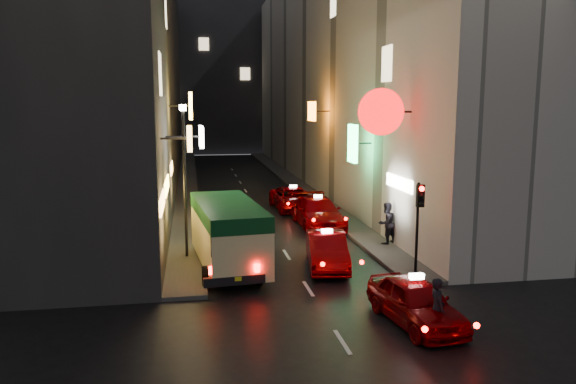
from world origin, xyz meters
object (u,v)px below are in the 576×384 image
minibus (228,228)px  traffic_light (419,210)px  pedestrian_crossing (437,304)px  lamp_post (185,171)px  taxi_near (416,298)px

minibus → traffic_light: traffic_light is taller
pedestrian_crossing → traffic_light: size_ratio=0.55×
minibus → lamp_post: bearing=132.1°
minibus → pedestrian_crossing: (5.25, -7.36, -0.71)m
minibus → taxi_near: 8.17m
traffic_light → taxi_near: bearing=-113.3°
lamp_post → traffic_light: bearing=-28.9°
traffic_light → minibus: bearing=157.3°
traffic_light → lamp_post: lamp_post is taller
taxi_near → pedestrian_crossing: pedestrian_crossing is taller
taxi_near → lamp_post: lamp_post is taller
taxi_near → pedestrian_crossing: (0.20, -1.01, 0.17)m
taxi_near → traffic_light: (1.55, 3.60, 1.89)m
traffic_light → lamp_post: size_ratio=0.56×
pedestrian_crossing → lamp_post: 11.75m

